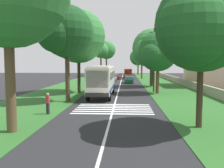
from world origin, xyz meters
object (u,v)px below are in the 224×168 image
Objects in this scene: roadside_tree_left_1 at (65,33)px; roadside_tree_right_4 at (141,53)px; utility_pole at (154,59)px; roadside_tree_right_1 at (199,28)px; trailing_car_0 at (129,80)px; trailing_minibus_0 at (128,72)px; roadside_tree_right_2 at (138,58)px; roadside_tree_right_3 at (157,53)px; roadside_tree_right_0 at (151,49)px; pedestrian at (48,103)px; trailing_car_2 at (115,77)px; roadside_tree_left_4 at (77,38)px; roadside_tree_left_2 at (106,51)px; trailing_car_1 at (113,78)px; coach_bus at (102,79)px; roadside_building at (214,63)px; roadside_tree_left_3 at (100,51)px.

roadside_tree_left_1 is 1.10× the size of roadside_tree_right_4.
roadside_tree_right_1 is at bearing -178.61° from utility_pole.
trailing_minibus_0 is at bearing 0.08° from trailing_car_0.
roadside_tree_right_2 is 1.11× the size of roadside_tree_right_3.
roadside_tree_right_0 is 26.83m from pedestrian.
trailing_car_2 is at bearing 155.84° from trailing_minibus_0.
pedestrian is at bearing -178.14° from roadside_tree_left_4.
roadside_tree_left_2 is at bearing 106.77° from roadside_tree_right_2.
roadside_tree_left_2 reaches higher than trailing_minibus_0.
trailing_car_1 is 38.15m from pedestrian.
roadside_tree_right_0 is at bearing -48.61° from roadside_tree_left_4.
trailing_car_1 is at bearing 164.59° from trailing_minibus_0.
roadside_tree_left_2 is (58.18, 0.52, 1.15)m from roadside_tree_left_1.
trailing_minibus_0 is 35.85m from utility_pole.
roadside_building reaches higher than coach_bus.
roadside_tree_right_0 is (-29.79, -11.86, -1.21)m from roadside_tree_left_3.
roadside_tree_right_0 is at bearing -154.39° from trailing_car_0.
roadside_tree_right_4 is (30.97, 0.18, 1.15)m from roadside_tree_right_3.
trailing_car_1 is at bearing 17.66° from utility_pole.
roadside_tree_left_1 is 1.09× the size of roadside_tree_right_1.
roadside_tree_left_2 is at bearing 12.42° from utility_pole.
trailing_car_0 is 10.28m from roadside_tree_right_0.
roadside_tree_left_3 is at bearing 26.56° from trailing_car_2.
trailing_minibus_0 is 0.60× the size of roadside_tree_left_1.
roadside_tree_right_1 reaches higher than trailing_minibus_0.
roadside_tree_left_3 is (9.76, 4.88, 7.00)m from trailing_car_2.
roadside_tree_left_2 reaches higher than trailing_car_1.
roadside_tree_right_4 is 22.73m from roadside_building.
roadside_tree_left_3 reaches higher than roadside_tree_right_2.
roadside_tree_right_2 is 53.61m from roadside_tree_right_3.
roadside_tree_left_2 reaches higher than roadside_tree_right_4.
roadside_tree_left_3 is 1.09× the size of roadside_tree_right_1.
trailing_minibus_0 is at bearing -7.45° from pedestrian.
coach_bus is 7.66m from roadside_tree_left_1.
roadside_tree_right_2 is at bearing -73.23° from roadside_tree_left_2.
trailing_car_0 is at bearing -15.23° from roadside_tree_left_1.
coach_bus is 2.60× the size of trailing_car_2.
trailing_minibus_0 is 28.03m from roadside_tree_right_0.
trailing_car_1 is 24.74m from roadside_tree_left_4.
trailing_car_0 is 16.43m from roadside_building.
roadside_tree_right_1 is (-55.00, -3.82, 4.65)m from trailing_minibus_0.
coach_bus is 8.38m from roadside_tree_right_3.
trailing_car_2 is 0.47× the size of roadside_tree_right_4.
roadside_tree_right_3 is at bearing -35.66° from pedestrian.
roadside_tree_right_3 is 0.79× the size of roadside_building.
roadside_tree_left_4 reaches higher than roadside_tree_right_4.
roadside_tree_right_4 reaches higher than roadside_tree_right_3.
trailing_car_1 is at bearing 10.25° from roadside_tree_right_1.
roadside_tree_right_2 is at bearing 0.03° from roadside_tree_right_3.
roadside_building is at bearing -164.68° from roadside_tree_right_2.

